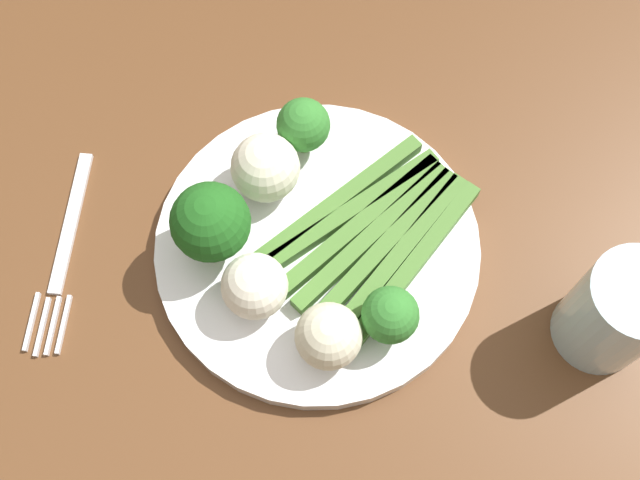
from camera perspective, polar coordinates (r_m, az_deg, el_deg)
ground_plane at (r=1.29m, az=-0.90°, el=-14.93°), size 6.00×6.00×0.02m
dining_table at (r=0.66m, az=-1.71°, el=-7.02°), size 1.31×1.02×0.72m
plate at (r=0.58m, az=-0.00°, el=-0.48°), size 0.25×0.25×0.01m
asparagus_bundle at (r=0.57m, az=4.25°, el=0.48°), size 0.18×0.17×0.01m
broccoli_back at (r=0.54m, az=-7.93°, el=1.29°), size 0.06×0.06×0.07m
broccoli_outer_edge at (r=0.59m, az=-1.05°, el=8.53°), size 0.04×0.04×0.05m
broccoli_left at (r=0.53m, az=5.45°, el=-5.58°), size 0.04×0.04×0.05m
cauliflower_front at (r=0.54m, az=-4.70°, el=-3.23°), size 0.05×0.05×0.05m
cauliflower_right at (r=0.58m, az=-3.89°, el=5.40°), size 0.05×0.05×0.05m
cauliflower_near_fork at (r=0.53m, az=0.85°, el=-7.14°), size 0.05×0.05×0.05m
fork at (r=0.62m, az=-18.32°, el=-0.83°), size 0.05×0.17×0.00m
water_glass at (r=0.56m, az=21.38°, el=-5.04°), size 0.07×0.07×0.09m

